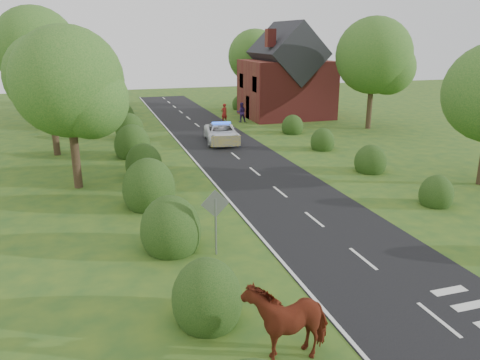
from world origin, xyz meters
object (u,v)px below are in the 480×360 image
object	(u,v)px
cow	(287,323)
police_van	(221,133)
pedestrian_purple	(241,112)
road_sign	(215,213)
pedestrian_red	(224,113)

from	to	relation	value
cow	police_van	xyz separation A→B (m)	(4.96, 24.39, -0.15)
police_van	pedestrian_purple	world-z (taller)	pedestrian_purple
road_sign	pedestrian_red	xyz separation A→B (m)	(7.74, 26.58, -0.77)
cow	police_van	bearing A→B (deg)	161.46
cow	pedestrian_purple	world-z (taller)	pedestrian_purple
police_van	pedestrian_purple	distance (m)	8.92
cow	pedestrian_red	world-z (taller)	pedestrian_red
road_sign	pedestrian_purple	xyz separation A→B (m)	(9.34, 26.35, -0.74)
cow	pedestrian_purple	size ratio (longest dim) A/B	1.32
pedestrian_red	pedestrian_purple	size ratio (longest dim) A/B	0.97
police_van	pedestrian_red	size ratio (longest dim) A/B	3.05
road_sign	pedestrian_red	world-z (taller)	road_sign
police_van	road_sign	bearing A→B (deg)	-97.80
road_sign	police_van	distance (m)	19.18
police_van	pedestrian_red	xyz separation A→B (m)	(2.49, 8.16, 0.18)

